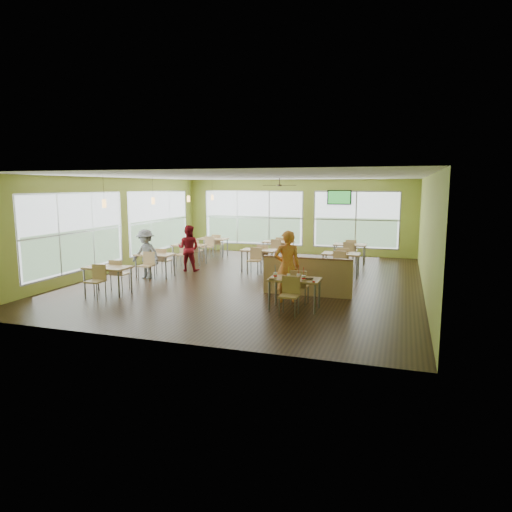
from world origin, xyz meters
name	(u,v)px	position (x,y,z in m)	size (l,w,h in m)	color
room	(254,229)	(0.00, 0.00, 1.60)	(12.00, 12.04, 3.20)	black
window_bays	(214,223)	(-2.65, 3.08, 1.48)	(9.24, 10.24, 2.38)	white
main_table	(295,283)	(2.00, -3.00, 0.63)	(1.22, 1.52, 0.87)	tan
half_wall_divider	(307,276)	(2.00, -1.55, 0.52)	(2.40, 0.14, 1.04)	tan
dining_tables	(241,251)	(-1.05, 1.71, 0.63)	(6.92, 8.72, 0.87)	tan
pendant_lights	(171,200)	(-3.20, 0.68, 2.45)	(0.11, 7.31, 0.86)	#2D2119
ceiling_fan	(279,185)	(0.00, 3.00, 2.95)	(1.25, 1.25, 0.29)	#2D2119
tv_backwall	(339,197)	(1.80, 5.90, 2.45)	(1.00, 0.07, 0.60)	black
man_plaid	(287,266)	(1.65, -2.37, 0.91)	(0.67, 0.44, 1.82)	red
patron_maroon	(189,248)	(-2.62, 0.75, 0.79)	(0.77, 0.60, 1.59)	maroon
patron_grey	(146,254)	(-3.33, -0.83, 0.78)	(1.01, 0.58, 1.56)	slate
cup_blue	(275,275)	(1.56, -3.14, 0.82)	(0.10, 0.10, 0.36)	white
cup_yellow	(289,276)	(1.87, -3.09, 0.81)	(0.09, 0.09, 0.32)	white
cup_red_near	(299,277)	(2.12, -3.11, 0.82)	(0.10, 0.10, 0.36)	white
cup_red_far	(304,278)	(2.26, -3.23, 0.82)	(0.10, 0.10, 0.35)	white
food_basket	(309,278)	(2.34, -3.01, 0.78)	(0.22, 0.22, 0.05)	black
ketchup_cup	(314,282)	(2.51, -3.29, 0.76)	(0.07, 0.07, 0.03)	#AE180D
wrapper_left	(272,279)	(1.52, -3.30, 0.77)	(0.16, 0.15, 0.04)	#A88351
wrapper_mid	(295,277)	(1.99, -2.94, 0.78)	(0.20, 0.18, 0.05)	#A88351
wrapper_right	(304,280)	(2.27, -3.22, 0.77)	(0.14, 0.12, 0.03)	#A88351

